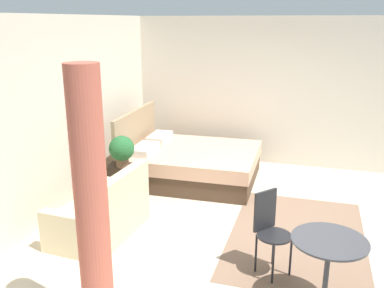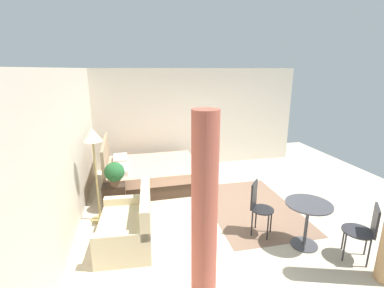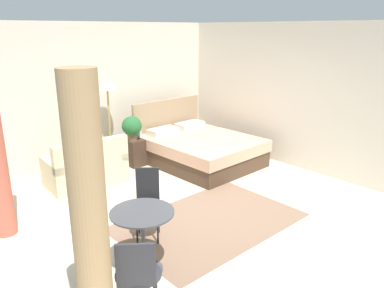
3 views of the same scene
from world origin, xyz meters
The scene contains 14 objects.
ground_plane centered at (0.00, 0.00, -0.01)m, with size 8.34×8.76×0.02m, color beige.
wall_back centered at (0.00, 2.88, 1.36)m, with size 8.34×0.12×2.72m, color beige.
wall_right centered at (2.67, 0.00, 1.36)m, with size 0.12×5.76×2.72m, color beige.
area_rug centered at (-0.20, -0.45, 0.00)m, with size 2.49×1.65×0.01m, color #7F604C.
bed centered at (1.36, 1.45, 0.29)m, with size 1.81×2.18×1.15m.
couch centered at (-0.84, 1.94, 0.28)m, with size 1.33×0.89×0.85m.
nightstand centered at (0.38, 2.22, 0.26)m, with size 0.42×0.44×0.52m.
potted_plant centered at (0.28, 2.18, 0.79)m, with size 0.38×0.38×0.47m.
vase centered at (0.50, 2.26, 0.64)m, with size 0.09×0.09×0.24m.
floor_lamp centered at (-0.03, 2.47, 1.45)m, with size 0.33×0.33×1.73m.
balcony_table centered at (-1.53, -0.76, 0.51)m, with size 0.69×0.69×0.73m.
cafe_chair_near_window centered at (-1.04, -0.17, 0.54)m, with size 0.52×0.52×0.91m.
cafe_chair_near_couch centered at (-2.01, -1.37, 0.52)m, with size 0.60×0.60×0.87m.
curtain_right centered at (-2.42, 1.13, 1.17)m, with size 0.27×0.27×2.35m.
Camera 2 is at (-4.85, 1.79, 2.71)m, focal length 25.77 mm.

